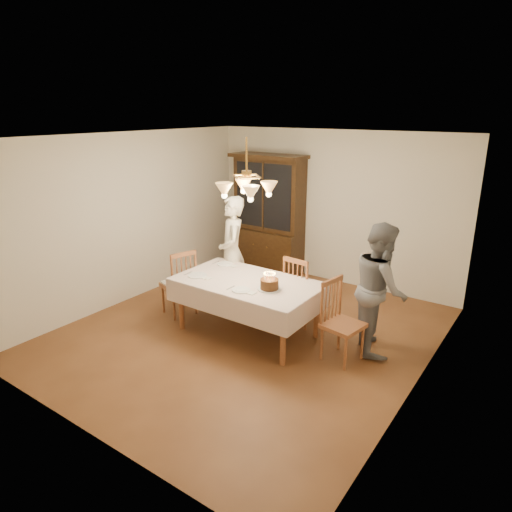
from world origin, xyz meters
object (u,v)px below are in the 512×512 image
Objects in this scene: chair_far_side at (302,293)px; elderly_woman at (232,253)px; birthday_cake at (269,285)px; dining_table at (247,286)px; china_hutch at (268,217)px.

elderly_woman reaches higher than chair_far_side.
dining_table is at bearing 168.22° from birthday_cake.
elderly_woman is (0.43, -1.63, -0.19)m from china_hutch.
chair_far_side is 1.24m from elderly_woman.
china_hutch is 2.31m from chair_far_side.
china_hutch is 2.82m from birthday_cake.
dining_table is at bearing 6.48° from elderly_woman.
china_hutch reaches higher than elderly_woman.
china_hutch is at bearing 151.57° from elderly_woman.
chair_far_side is 3.33× the size of birthday_cake.
elderly_woman reaches higher than birthday_cake.
dining_table is 2.56m from china_hutch.
dining_table is 0.88× the size of china_hutch.
elderly_woman is at bearing 139.61° from dining_table.
dining_table is 1.90× the size of chair_far_side.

